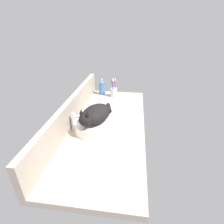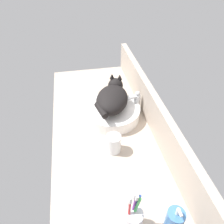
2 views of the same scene
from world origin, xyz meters
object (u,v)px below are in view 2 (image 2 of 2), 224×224
at_px(water_glass, 114,144).
at_px(sink_basin, 112,112).
at_px(soap_dispenser, 173,223).
at_px(cat, 112,98).
at_px(toothbrush_cup, 133,218).
at_px(faucet, 135,101).

bearing_deg(water_glass, sink_basin, 170.83).
relative_size(sink_basin, soap_dispenser, 1.96).
relative_size(cat, soap_dispenser, 1.88).
height_order(toothbrush_cup, water_glass, toothbrush_cup).
xyz_separation_m(sink_basin, soap_dispenser, (0.66, 0.08, 0.03)).
bearing_deg(toothbrush_cup, sink_basin, 176.11).
height_order(sink_basin, soap_dispenser, soap_dispenser).
relative_size(toothbrush_cup, water_glass, 2.03).
xyz_separation_m(soap_dispenser, toothbrush_cup, (-0.04, -0.13, -0.01)).
height_order(sink_basin, toothbrush_cup, toothbrush_cup).
distance_m(cat, faucet, 0.15).
height_order(faucet, toothbrush_cup, toothbrush_cup).
xyz_separation_m(cat, faucet, (-0.01, 0.14, -0.05)).
height_order(sink_basin, faucet, faucet).
bearing_deg(toothbrush_cup, water_glass, 179.78).
relative_size(cat, faucet, 2.22).
distance_m(cat, toothbrush_cup, 0.63).
bearing_deg(faucet, toothbrush_cup, -16.00).
height_order(cat, toothbrush_cup, cat).
distance_m(faucet, toothbrush_cup, 0.66).
xyz_separation_m(cat, soap_dispenser, (0.67, 0.08, -0.06)).
relative_size(faucet, toothbrush_cup, 0.73).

